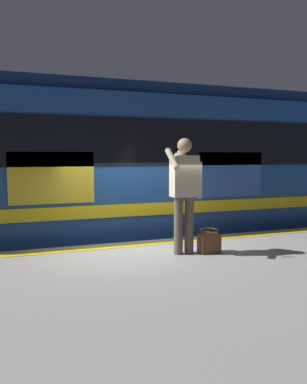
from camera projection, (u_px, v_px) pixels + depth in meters
The scene contains 8 objects.
ground_plane at pixel (135, 302), 6.56m from camera, with size 24.29×24.29×0.00m, color #3D3D3F.
platform at pixel (190, 333), 4.27m from camera, with size 16.20×4.73×1.12m, color gray.
safety_line at pixel (140, 245), 6.16m from camera, with size 15.87×0.16×0.01m, color yellow.
track_rail_near at pixel (119, 276), 7.70m from camera, with size 21.05×0.08×0.16m, color slate.
track_rail_far at pixel (106, 258), 9.05m from camera, with size 21.05×0.08×0.16m, color slate.
train_carriage at pixel (130, 162), 8.26m from camera, with size 10.27×2.79×3.90m.
passenger at pixel (184, 186), 5.55m from camera, with size 0.57×0.55×1.78m.
handbag at pixel (209, 242), 5.67m from camera, with size 0.33×0.30×0.37m.
Camera 1 is at (1.72, 6.09, 2.64)m, focal length 33.95 mm.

